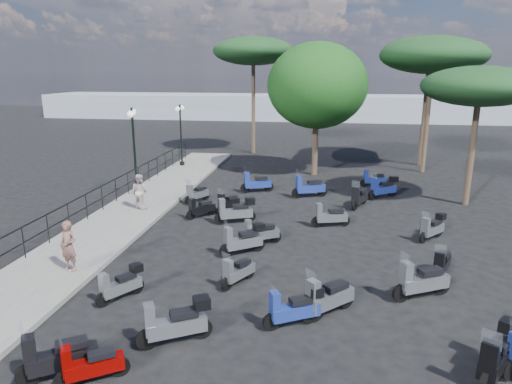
# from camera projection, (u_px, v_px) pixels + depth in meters

# --- Properties ---
(ground) EXTENTS (120.00, 120.00, 0.00)m
(ground) POSITION_uv_depth(u_px,v_px,m) (265.00, 253.00, 15.97)
(ground) COLOR black
(ground) RESTS_ON ground
(sidewalk) EXTENTS (3.00, 30.00, 0.15)m
(sidewalk) POSITION_uv_depth(u_px,v_px,m) (126.00, 216.00, 19.77)
(sidewalk) COLOR #63615E
(sidewalk) RESTS_ON ground
(railing) EXTENTS (0.04, 26.04, 1.10)m
(railing) POSITION_uv_depth(u_px,v_px,m) (94.00, 198.00, 19.56)
(railing) COLOR black
(railing) RESTS_ON sidewalk
(lamp_post_1) EXTENTS (0.59, 1.23, 4.31)m
(lamp_post_1) POSITION_uv_depth(u_px,v_px,m) (134.00, 146.00, 22.29)
(lamp_post_1) COLOR black
(lamp_post_1) RESTS_ON sidewalk
(lamp_post_2) EXTENTS (0.31, 1.16, 3.92)m
(lamp_post_2) POSITION_uv_depth(u_px,v_px,m) (181.00, 131.00, 29.31)
(lamp_post_2) COLOR black
(lamp_post_2) RESTS_ON sidewalk
(woman) EXTENTS (0.66, 0.52, 1.61)m
(woman) POSITION_uv_depth(u_px,v_px,m) (68.00, 246.00, 14.05)
(woman) COLOR brown
(woman) RESTS_ON sidewalk
(pedestrian_far) EXTENTS (0.92, 0.80, 1.59)m
(pedestrian_far) POSITION_uv_depth(u_px,v_px,m) (140.00, 191.00, 20.42)
(pedestrian_far) COLOR #C7AAAA
(pedestrian_far) RESTS_ON sidewalk
(scooter_0) EXTENTS (1.54, 1.09, 1.41)m
(scooter_0) POSITION_uv_depth(u_px,v_px,m) (58.00, 358.00, 9.38)
(scooter_0) COLOR black
(scooter_0) RESTS_ON ground
(scooter_1) EXTENTS (1.30, 0.90, 1.18)m
(scooter_1) POSITION_uv_depth(u_px,v_px,m) (90.00, 366.00, 9.26)
(scooter_1) COLOR black
(scooter_1) RESTS_ON ground
(scooter_2) EXTENTS (0.96, 1.31, 1.19)m
(scooter_2) POSITION_uv_depth(u_px,v_px,m) (121.00, 285.00, 12.66)
(scooter_2) COLOR black
(scooter_2) RESTS_ON ground
(scooter_3) EXTENTS (1.66, 0.90, 1.40)m
(scooter_3) POSITION_uv_depth(u_px,v_px,m) (236.00, 211.00, 18.94)
(scooter_3) COLOR black
(scooter_3) RESTS_ON ground
(scooter_4) EXTENTS (1.08, 1.18, 1.20)m
(scooter_4) POSITION_uv_depth(u_px,v_px,m) (201.00, 208.00, 19.70)
(scooter_4) COLOR black
(scooter_4) RESTS_ON ground
(scooter_5) EXTENTS (0.92, 1.34, 1.21)m
(scooter_5) POSITION_uv_depth(u_px,v_px,m) (197.00, 194.00, 21.98)
(scooter_5) COLOR black
(scooter_5) RESTS_ON ground
(scooter_7) EXTENTS (1.63, 1.07, 1.43)m
(scooter_7) POSITION_uv_depth(u_px,v_px,m) (175.00, 323.00, 10.58)
(scooter_7) COLOR black
(scooter_7) RESTS_ON ground
(scooter_8) EXTENTS (0.85, 1.34, 1.18)m
(scooter_8) POSITION_uv_depth(u_px,v_px,m) (238.00, 272.00, 13.55)
(scooter_8) COLOR black
(scooter_8) RESTS_ON ground
(scooter_9) EXTENTS (1.48, 1.13, 1.36)m
(scooter_9) POSITION_uv_depth(u_px,v_px,m) (243.00, 240.00, 15.77)
(scooter_9) COLOR black
(scooter_9) RESTS_ON ground
(scooter_10) EXTENTS (0.86, 1.32, 1.18)m
(scooter_10) POSITION_uv_depth(u_px,v_px,m) (228.00, 203.00, 20.53)
(scooter_10) COLOR black
(scooter_10) RESTS_ON ground
(scooter_11) EXTENTS (1.68, 0.87, 1.41)m
(scooter_11) POSITION_uv_depth(u_px,v_px,m) (256.00, 183.00, 23.74)
(scooter_11) COLOR black
(scooter_11) RESTS_ON ground
(scooter_13) EXTENTS (1.48, 0.94, 1.29)m
(scooter_13) POSITION_uv_depth(u_px,v_px,m) (294.00, 308.00, 11.33)
(scooter_13) COLOR black
(scooter_13) RESTS_ON ground
(scooter_14) EXTENTS (1.38, 1.36, 1.45)m
(scooter_14) POSITION_uv_depth(u_px,v_px,m) (328.00, 298.00, 11.80)
(scooter_14) COLOR black
(scooter_14) RESTS_ON ground
(scooter_15) EXTENTS (1.44, 0.90, 1.26)m
(scooter_15) POSITION_uv_depth(u_px,v_px,m) (260.00, 233.00, 16.65)
(scooter_15) COLOR black
(scooter_15) RESTS_ON ground
(scooter_16) EXTENTS (1.58, 0.69, 1.28)m
(scooter_16) POSITION_uv_depth(u_px,v_px,m) (330.00, 216.00, 18.52)
(scooter_16) COLOR black
(scooter_16) RESTS_ON ground
(scooter_17) EXTENTS (1.76, 0.94, 1.48)m
(scooter_17) POSITION_uv_depth(u_px,v_px,m) (309.00, 188.00, 22.77)
(scooter_17) COLOR black
(scooter_17) RESTS_ON ground
(scooter_19) EXTENTS (1.16, 1.56, 1.42)m
(scooter_19) POSITION_uv_depth(u_px,v_px,m) (497.00, 356.00, 9.37)
(scooter_19) COLOR black
(scooter_19) RESTS_ON ground
(scooter_20) EXTENTS (0.82, 1.50, 1.27)m
(scooter_20) POSITION_uv_depth(u_px,v_px,m) (442.00, 264.00, 13.99)
(scooter_20) COLOR black
(scooter_20) RESTS_ON ground
(scooter_21) EXTENTS (0.89, 1.65, 1.40)m
(scooter_21) POSITION_uv_depth(u_px,v_px,m) (359.00, 197.00, 21.13)
(scooter_21) COLOR black
(scooter_21) RESTS_ON ground
(scooter_22) EXTENTS (1.53, 0.55, 1.23)m
(scooter_22) POSITION_uv_depth(u_px,v_px,m) (374.00, 179.00, 24.86)
(scooter_22) COLOR black
(scooter_22) RESTS_ON ground
(scooter_25) EXTENTS (1.72, 1.03, 1.49)m
(scooter_25) POSITION_uv_depth(u_px,v_px,m) (421.00, 281.00, 12.69)
(scooter_25) COLOR black
(scooter_25) RESTS_ON ground
(scooter_26) EXTENTS (1.13, 1.24, 1.22)m
(scooter_26) POSITION_uv_depth(u_px,v_px,m) (432.00, 228.00, 17.14)
(scooter_26) COLOR black
(scooter_26) RESTS_ON ground
(scooter_27) EXTENTS (1.52, 1.13, 1.38)m
(scooter_27) POSITION_uv_depth(u_px,v_px,m) (383.00, 188.00, 22.66)
(scooter_27) COLOR black
(scooter_27) RESTS_ON ground
(broadleaf_tree) EXTENTS (5.87, 5.87, 7.80)m
(broadleaf_tree) POSITION_uv_depth(u_px,v_px,m) (317.00, 86.00, 26.51)
(broadleaf_tree) COLOR #38281E
(broadleaf_tree) RESTS_ON ground
(pine_0) EXTENTS (6.04, 6.04, 8.31)m
(pine_0) POSITION_uv_depth(u_px,v_px,m) (430.00, 53.00, 28.77)
(pine_0) COLOR #38281E
(pine_0) RESTS_ON ground
(pine_1) EXTENTS (6.23, 6.23, 8.12)m
(pine_1) POSITION_uv_depth(u_px,v_px,m) (433.00, 56.00, 26.76)
(pine_1) COLOR #38281E
(pine_1) RESTS_ON ground
(pine_2) EXTENTS (5.92, 5.92, 8.56)m
(pine_2) POSITION_uv_depth(u_px,v_px,m) (253.00, 51.00, 33.19)
(pine_2) COLOR #38281E
(pine_2) RESTS_ON ground
(pine_3) EXTENTS (5.14, 5.14, 6.40)m
(pine_3) POSITION_uv_depth(u_px,v_px,m) (480.00, 87.00, 20.27)
(pine_3) COLOR #38281E
(pine_3) RESTS_ON ground
(distant_hills) EXTENTS (70.00, 8.00, 3.00)m
(distant_hills) POSITION_uv_depth(u_px,v_px,m) (312.00, 107.00, 58.52)
(distant_hills) COLOR gray
(distant_hills) RESTS_ON ground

